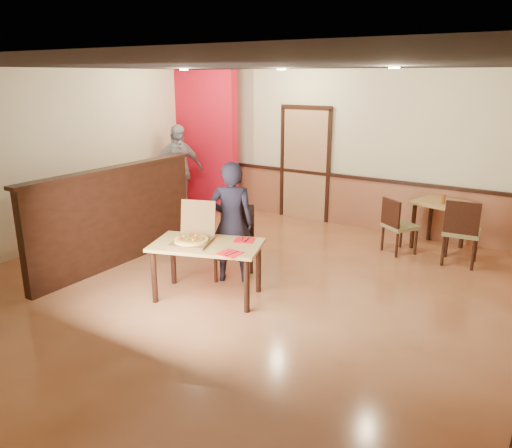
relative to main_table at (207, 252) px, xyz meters
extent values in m
plane|color=#C67A4D|center=(0.16, 0.42, -0.60)|extent=(7.00, 7.00, 0.00)
plane|color=black|center=(0.16, 0.42, 2.20)|extent=(7.00, 7.00, 0.00)
plane|color=beige|center=(0.16, 3.92, 0.80)|extent=(7.00, 0.00, 7.00)
plane|color=beige|center=(-3.34, 0.42, 0.80)|extent=(0.00, 7.00, 7.00)
cube|color=#9C5D3E|center=(0.16, 3.89, -0.15)|extent=(7.00, 0.04, 0.90)
cube|color=black|center=(0.16, 3.87, 0.32)|extent=(7.00, 0.06, 0.06)
cube|color=tan|center=(-0.64, 3.88, 0.45)|extent=(0.90, 0.06, 2.10)
cube|color=black|center=(-1.84, 0.22, 0.10)|extent=(0.14, 3.00, 1.40)
cube|color=black|center=(-1.84, 0.22, 0.82)|extent=(0.20, 3.10, 0.05)
cube|color=red|center=(-2.74, 3.42, 0.80)|extent=(1.60, 0.20, 2.78)
cylinder|color=#FFF6B2|center=(-2.14, 2.22, 2.18)|extent=(0.14, 0.14, 0.02)
cylinder|color=#FFF6B2|center=(-0.64, 2.92, 2.18)|extent=(0.14, 0.14, 0.02)
cylinder|color=#FFF6B2|center=(1.56, 1.92, 2.18)|extent=(0.14, 0.14, 0.02)
cube|color=#AE8A49|center=(0.00, 0.00, 0.09)|extent=(1.50, 1.15, 0.04)
cylinder|color=black|center=(-0.45, -0.47, -0.27)|extent=(0.07, 0.07, 0.67)
cylinder|color=black|center=(-0.65, 0.09, -0.27)|extent=(0.07, 0.07, 0.67)
cylinder|color=black|center=(0.65, -0.09, -0.27)|extent=(0.07, 0.07, 0.67)
cylinder|color=black|center=(0.45, 0.47, -0.27)|extent=(0.07, 0.07, 0.67)
cube|color=olive|center=(-0.08, 0.69, -0.11)|extent=(0.64, 0.64, 0.06)
cube|color=black|center=(-0.16, 0.90, 0.16)|extent=(0.46, 0.21, 0.47)
cylinder|color=black|center=(-0.19, 0.42, -0.39)|extent=(0.05, 0.05, 0.43)
cylinder|color=black|center=(-0.34, 0.80, -0.39)|extent=(0.05, 0.05, 0.43)
cylinder|color=black|center=(0.19, 0.57, -0.39)|extent=(0.05, 0.05, 0.43)
cylinder|color=black|center=(0.04, 0.95, -0.39)|extent=(0.05, 0.05, 0.43)
cube|color=olive|center=(1.53, 2.92, -0.17)|extent=(0.61, 0.61, 0.06)
cube|color=black|center=(1.41, 2.76, 0.07)|extent=(0.36, 0.27, 0.42)
cylinder|color=black|center=(1.78, 2.97, -0.41)|extent=(0.04, 0.04, 0.38)
cylinder|color=black|center=(1.57, 2.67, -0.41)|extent=(0.04, 0.04, 0.38)
cylinder|color=black|center=(1.48, 3.17, -0.41)|extent=(0.04, 0.04, 0.38)
cylinder|color=black|center=(1.28, 2.88, -0.41)|extent=(0.04, 0.04, 0.38)
cube|color=olive|center=(2.43, 2.92, -0.11)|extent=(0.54, 0.54, 0.06)
cube|color=black|center=(2.45, 2.70, 0.16)|extent=(0.47, 0.09, 0.47)
cylinder|color=black|center=(2.61, 3.14, -0.39)|extent=(0.05, 0.05, 0.43)
cylinder|color=black|center=(2.65, 2.74, -0.39)|extent=(0.05, 0.05, 0.43)
cylinder|color=black|center=(2.20, 3.11, -0.39)|extent=(0.05, 0.05, 0.43)
cylinder|color=black|center=(2.24, 2.70, -0.39)|extent=(0.05, 0.05, 0.43)
cube|color=#AE8A49|center=(1.98, 3.47, 0.15)|extent=(0.87, 0.87, 0.04)
cylinder|color=black|center=(1.64, 3.26, -0.24)|extent=(0.07, 0.07, 0.74)
cylinder|color=black|center=(1.77, 3.81, -0.24)|extent=(0.07, 0.07, 0.74)
cylinder|color=black|center=(2.19, 3.13, -0.24)|extent=(0.07, 0.07, 0.74)
cylinder|color=black|center=(2.32, 3.68, -0.24)|extent=(0.07, 0.07, 0.74)
imported|color=black|center=(-0.05, 0.61, 0.21)|extent=(0.71, 0.64, 1.63)
imported|color=#9797A0|center=(-2.84, 2.75, 0.29)|extent=(0.83, 1.14, 1.80)
cube|color=brown|center=(-0.15, -0.11, 0.12)|extent=(0.57, 0.57, 0.03)
cube|color=brown|center=(-0.24, 0.14, 0.36)|extent=(0.45, 0.23, 0.44)
cylinder|color=#E8C154|center=(-0.15, -0.11, 0.15)|extent=(0.53, 0.53, 0.03)
cube|color=red|center=(0.45, -0.14, 0.11)|extent=(0.25, 0.25, 0.01)
cylinder|color=silver|center=(0.42, -0.14, 0.12)|extent=(0.01, 0.21, 0.01)
cube|color=silver|center=(0.48, -0.14, 0.11)|extent=(0.02, 0.22, 0.00)
cube|color=red|center=(0.33, 0.34, 0.11)|extent=(0.31, 0.31, 0.01)
cylinder|color=silver|center=(0.30, 0.34, 0.12)|extent=(0.08, 0.20, 0.01)
cube|color=silver|center=(0.36, 0.34, 0.11)|extent=(0.10, 0.21, 0.00)
cylinder|color=brown|center=(2.04, 3.34, 0.25)|extent=(0.06, 0.06, 0.15)
camera|label=1|loc=(3.62, -4.56, 2.09)|focal=35.00mm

